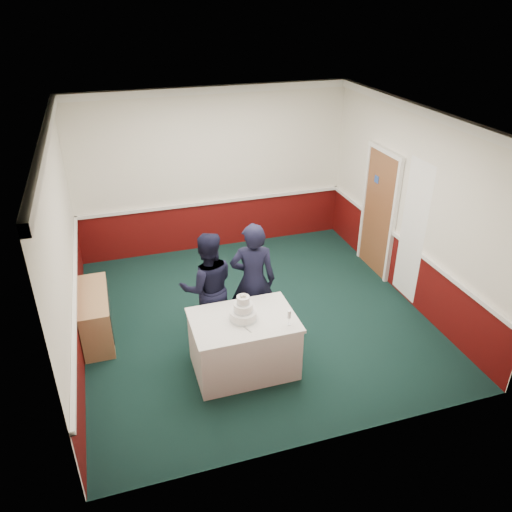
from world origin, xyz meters
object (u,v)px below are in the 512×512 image
object	(u,v)px
sideboard	(96,315)
champagne_flute	(289,315)
person_woman	(253,281)
wedding_cake	(243,312)
cake_knife	(246,328)
cake_table	(244,344)
person_man	(208,287)

from	to	relation	value
sideboard	champagne_flute	xyz separation A→B (m)	(2.30, -1.58, 0.58)
champagne_flute	person_woman	world-z (taller)	person_woman
wedding_cake	cake_knife	bearing A→B (deg)	-98.53
wedding_cake	cake_table	bearing A→B (deg)	-90.00
cake_table	wedding_cake	xyz separation A→B (m)	(0.00, 0.00, 0.50)
person_man	person_woman	size ratio (longest dim) A/B	0.94
cake_table	champagne_flute	world-z (taller)	champagne_flute
wedding_cake	cake_knife	size ratio (longest dim) A/B	1.65
cake_table	person_man	distance (m)	0.96
champagne_flute	person_man	bearing A→B (deg)	124.70
cake_knife	person_woman	xyz separation A→B (m)	(0.38, 0.92, 0.07)
cake_table	wedding_cake	size ratio (longest dim) A/B	3.63
person_man	wedding_cake	bearing A→B (deg)	111.24
champagne_flute	person_man	xyz separation A→B (m)	(-0.77, 1.11, -0.12)
champagne_flute	person_man	size ratio (longest dim) A/B	0.13
champagne_flute	cake_table	bearing A→B (deg)	150.75
wedding_cake	champagne_flute	world-z (taller)	wedding_cake
cake_knife	champagne_flute	xyz separation A→B (m)	(0.53, -0.08, 0.14)
cake_table	cake_knife	xyz separation A→B (m)	(-0.03, -0.20, 0.39)
person_woman	cake_table	bearing A→B (deg)	78.78
sideboard	wedding_cake	world-z (taller)	wedding_cake
sideboard	person_woman	xyz separation A→B (m)	(2.15, -0.58, 0.52)
cake_table	champagne_flute	size ratio (longest dim) A/B	6.44
sideboard	cake_knife	world-z (taller)	cake_knife
champagne_flute	person_woman	xyz separation A→B (m)	(-0.15, 1.00, -0.06)
person_woman	champagne_flute	bearing A→B (deg)	113.25
champagne_flute	person_woman	distance (m)	1.01
champagne_flute	person_man	world-z (taller)	person_man
cake_knife	champagne_flute	distance (m)	0.55
wedding_cake	cake_knife	world-z (taller)	wedding_cake
wedding_cake	person_woman	bearing A→B (deg)	64.21
sideboard	cake_table	xyz separation A→B (m)	(1.80, -1.30, 0.05)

